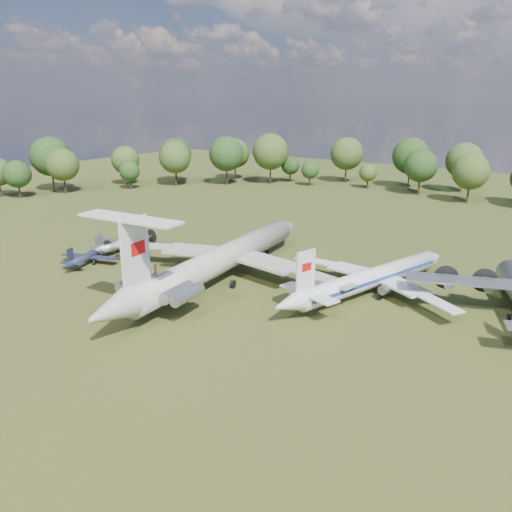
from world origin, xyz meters
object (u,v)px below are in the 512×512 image
Objects in this scene: small_prop_west at (88,258)px; person_on_il62 at (156,270)px; tu104_jet at (372,281)px; il62_airliner at (222,263)px; small_prop_northwest at (123,246)px.

small_prop_west is 27.38m from person_on_il62.
person_on_il62 reaches higher than tu104_jet.
small_prop_west is at bearing -169.47° from il62_airliner.
il62_airliner reaches higher than tu104_jet.
il62_airliner is at bearing -106.33° from person_on_il62.
person_on_il62 is at bearing -30.54° from small_prop_northwest.
tu104_jet is (21.22, 8.20, -0.82)m from il62_airliner.
tu104_jet is 2.44× the size of small_prop_northwest.
small_prop_northwest is at bearing 75.00° from small_prop_west.
small_prop_northwest is 31.25m from person_on_il62.
tu104_jet is at bearing 10.31° from small_prop_northwest.
tu104_jet is at bearing 14.56° from il62_airliner.
person_on_il62 reaches higher than small_prop_northwest.
person_on_il62 is (-19.45, -23.56, 4.46)m from tu104_jet.
small_prop_northwest is (-0.59, 8.17, 0.14)m from small_prop_west.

